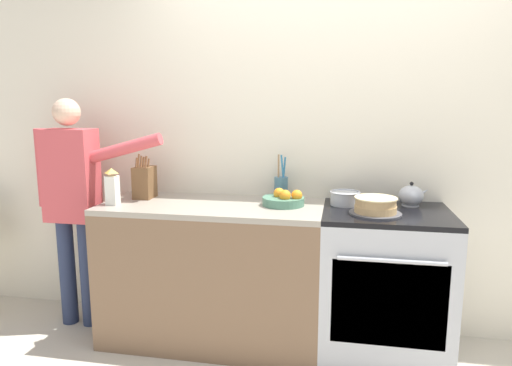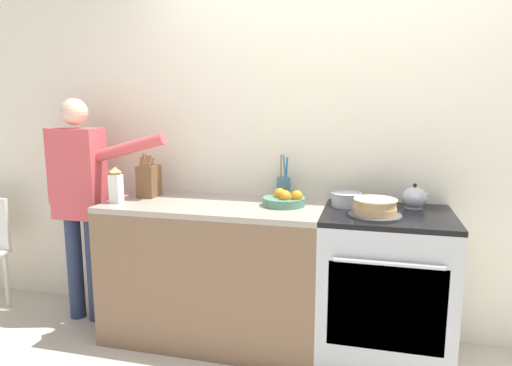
{
  "view_description": "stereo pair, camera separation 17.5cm",
  "coord_description": "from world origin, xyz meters",
  "px_view_note": "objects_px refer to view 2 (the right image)",
  "views": [
    {
      "loc": [
        0.08,
        -2.43,
        1.55
      ],
      "look_at": [
        -0.44,
        0.29,
        1.07
      ],
      "focal_mm": 32.0,
      "sensor_mm": 36.0,
      "label": 1
    },
    {
      "loc": [
        0.25,
        -2.4,
        1.55
      ],
      "look_at": [
        -0.44,
        0.29,
        1.07
      ],
      "focal_mm": 32.0,
      "sensor_mm": 36.0,
      "label": 2
    }
  ],
  "objects_px": {
    "fruit_bowl": "(284,200)",
    "person_baker": "(81,191)",
    "knife_block": "(149,181)",
    "utensil_crock": "(283,187)",
    "stove_range": "(384,287)",
    "milk_carton": "(116,186)",
    "tea_kettle": "(415,198)",
    "mixing_bowl": "(346,199)",
    "layer_cake": "(375,208)"
  },
  "relations": [
    {
      "from": "stove_range",
      "to": "layer_cake",
      "type": "bearing_deg",
      "value": -130.65
    },
    {
      "from": "stove_range",
      "to": "knife_block",
      "type": "bearing_deg",
      "value": 176.51
    },
    {
      "from": "stove_range",
      "to": "layer_cake",
      "type": "relative_size",
      "value": 3.07
    },
    {
      "from": "person_baker",
      "to": "fruit_bowl",
      "type": "bearing_deg",
      "value": -13.04
    },
    {
      "from": "stove_range",
      "to": "layer_cake",
      "type": "xyz_separation_m",
      "value": [
        -0.08,
        -0.09,
        0.51
      ]
    },
    {
      "from": "fruit_bowl",
      "to": "person_baker",
      "type": "relative_size",
      "value": 0.17
    },
    {
      "from": "mixing_bowl",
      "to": "fruit_bowl",
      "type": "distance_m",
      "value": 0.39
    },
    {
      "from": "layer_cake",
      "to": "fruit_bowl",
      "type": "xyz_separation_m",
      "value": [
        -0.55,
        0.13,
        -0.01
      ]
    },
    {
      "from": "mixing_bowl",
      "to": "person_baker",
      "type": "bearing_deg",
      "value": -176.65
    },
    {
      "from": "stove_range",
      "to": "mixing_bowl",
      "type": "distance_m",
      "value": 0.58
    },
    {
      "from": "tea_kettle",
      "to": "milk_carton",
      "type": "height_order",
      "value": "milk_carton"
    },
    {
      "from": "layer_cake",
      "to": "knife_block",
      "type": "height_order",
      "value": "knife_block"
    },
    {
      "from": "knife_block",
      "to": "layer_cake",
      "type": "bearing_deg",
      "value": -7.0
    },
    {
      "from": "knife_block",
      "to": "utensil_crock",
      "type": "xyz_separation_m",
      "value": [
        0.91,
        0.14,
        -0.03
      ]
    },
    {
      "from": "milk_carton",
      "to": "person_baker",
      "type": "distance_m",
      "value": 0.42
    },
    {
      "from": "utensil_crock",
      "to": "milk_carton",
      "type": "xyz_separation_m",
      "value": [
        -1.02,
        -0.38,
        0.03
      ]
    },
    {
      "from": "person_baker",
      "to": "mixing_bowl",
      "type": "bearing_deg",
      "value": -10.57
    },
    {
      "from": "knife_block",
      "to": "stove_range",
      "type": "bearing_deg",
      "value": -3.49
    },
    {
      "from": "stove_range",
      "to": "fruit_bowl",
      "type": "xyz_separation_m",
      "value": [
        -0.63,
        0.04,
        0.5
      ]
    },
    {
      "from": "mixing_bowl",
      "to": "milk_carton",
      "type": "relative_size",
      "value": 0.82
    },
    {
      "from": "layer_cake",
      "to": "utensil_crock",
      "type": "xyz_separation_m",
      "value": [
        -0.6,
        0.33,
        0.03
      ]
    },
    {
      "from": "layer_cake",
      "to": "milk_carton",
      "type": "distance_m",
      "value": 1.62
    },
    {
      "from": "stove_range",
      "to": "fruit_bowl",
      "type": "distance_m",
      "value": 0.8
    },
    {
      "from": "person_baker",
      "to": "stove_range",
      "type": "bearing_deg",
      "value": -14.44
    },
    {
      "from": "tea_kettle",
      "to": "mixing_bowl",
      "type": "height_order",
      "value": "tea_kettle"
    },
    {
      "from": "mixing_bowl",
      "to": "person_baker",
      "type": "relative_size",
      "value": 0.12
    },
    {
      "from": "tea_kettle",
      "to": "fruit_bowl",
      "type": "relative_size",
      "value": 0.7
    },
    {
      "from": "mixing_bowl",
      "to": "knife_block",
      "type": "height_order",
      "value": "knife_block"
    },
    {
      "from": "knife_block",
      "to": "fruit_bowl",
      "type": "bearing_deg",
      "value": -3.32
    },
    {
      "from": "fruit_bowl",
      "to": "layer_cake",
      "type": "bearing_deg",
      "value": -13.26
    },
    {
      "from": "mixing_bowl",
      "to": "knife_block",
      "type": "xyz_separation_m",
      "value": [
        -1.34,
        -0.03,
        0.07
      ]
    },
    {
      "from": "milk_carton",
      "to": "person_baker",
      "type": "xyz_separation_m",
      "value": [
        -0.38,
        0.16,
        -0.09
      ]
    },
    {
      "from": "layer_cake",
      "to": "person_baker",
      "type": "distance_m",
      "value": 2.0
    },
    {
      "from": "fruit_bowl",
      "to": "person_baker",
      "type": "distance_m",
      "value": 1.45
    },
    {
      "from": "mixing_bowl",
      "to": "person_baker",
      "type": "height_order",
      "value": "person_baker"
    },
    {
      "from": "mixing_bowl",
      "to": "utensil_crock",
      "type": "distance_m",
      "value": 0.44
    },
    {
      "from": "tea_kettle",
      "to": "fruit_bowl",
      "type": "xyz_separation_m",
      "value": [
        -0.78,
        -0.14,
        -0.03
      ]
    },
    {
      "from": "layer_cake",
      "to": "knife_block",
      "type": "distance_m",
      "value": 1.52
    },
    {
      "from": "stove_range",
      "to": "knife_block",
      "type": "relative_size",
      "value": 3.06
    },
    {
      "from": "fruit_bowl",
      "to": "knife_block",
      "type": "bearing_deg",
      "value": 176.68
    },
    {
      "from": "fruit_bowl",
      "to": "person_baker",
      "type": "bearing_deg",
      "value": -179.12
    },
    {
      "from": "layer_cake",
      "to": "mixing_bowl",
      "type": "height_order",
      "value": "layer_cake"
    },
    {
      "from": "tea_kettle",
      "to": "fruit_bowl",
      "type": "distance_m",
      "value": 0.8
    },
    {
      "from": "utensil_crock",
      "to": "knife_block",
      "type": "bearing_deg",
      "value": -171.05
    },
    {
      "from": "tea_kettle",
      "to": "fruit_bowl",
      "type": "bearing_deg",
      "value": -169.87
    },
    {
      "from": "tea_kettle",
      "to": "milk_carton",
      "type": "xyz_separation_m",
      "value": [
        -1.85,
        -0.32,
        0.05
      ]
    },
    {
      "from": "tea_kettle",
      "to": "utensil_crock",
      "type": "bearing_deg",
      "value": 175.92
    },
    {
      "from": "tea_kettle",
      "to": "knife_block",
      "type": "bearing_deg",
      "value": -177.22
    },
    {
      "from": "knife_block",
      "to": "person_baker",
      "type": "height_order",
      "value": "person_baker"
    },
    {
      "from": "utensil_crock",
      "to": "milk_carton",
      "type": "bearing_deg",
      "value": -159.56
    }
  ]
}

